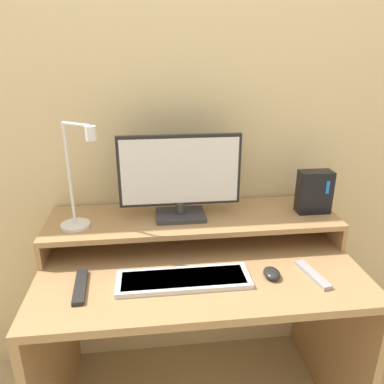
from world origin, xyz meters
The scene contains 10 objects.
wall_back centered at (0.00, 0.72, 1.25)m, with size 6.00×0.05×2.50m.
desk centered at (0.00, 0.34, 0.53)m, with size 1.21×0.69×0.74m.
monitor_shelf centered at (0.00, 0.52, 0.84)m, with size 1.21×0.34×0.12m.
monitor centered at (-0.05, 0.51, 1.04)m, with size 0.49×0.15×0.35m.
desk_lamp centered at (-0.45, 0.45, 1.02)m, with size 0.18×0.15×0.42m.
router_dock centered at (0.52, 0.50, 0.95)m, with size 0.14×0.07×0.18m.
keyboard centered at (-0.07, 0.22, 0.75)m, with size 0.47×0.15×0.02m.
mouse centered at (0.25, 0.21, 0.76)m, with size 0.06×0.08×0.03m.
remote_control centered at (-0.43, 0.22, 0.75)m, with size 0.05×0.20×0.02m.
remote_secondary centered at (0.40, 0.19, 0.75)m, with size 0.07×0.18×0.02m.
Camera 1 is at (-0.17, -0.91, 1.52)m, focal length 35.00 mm.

